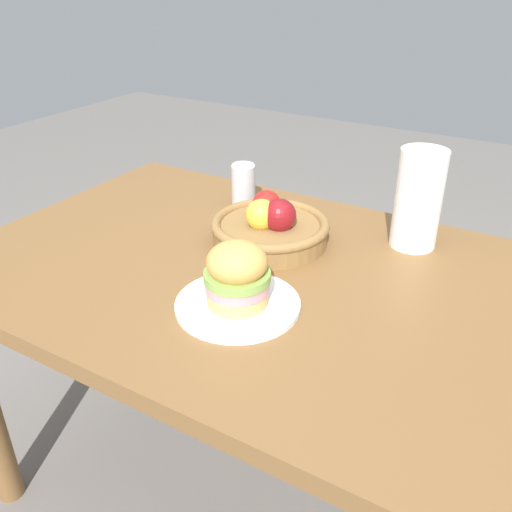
# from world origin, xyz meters

# --- Properties ---
(ground_plane) EXTENTS (8.00, 8.00, 0.00)m
(ground_plane) POSITION_xyz_m (0.00, 0.00, 0.00)
(ground_plane) COLOR slate
(dining_table) EXTENTS (1.40, 0.90, 0.75)m
(dining_table) POSITION_xyz_m (0.00, 0.00, 0.65)
(dining_table) COLOR brown
(dining_table) RESTS_ON ground_plane
(plate) EXTENTS (0.25, 0.25, 0.01)m
(plate) POSITION_xyz_m (0.04, -0.16, 0.76)
(plate) COLOR white
(plate) RESTS_ON dining_table
(sandwich) EXTENTS (0.13, 0.13, 0.13)m
(sandwich) POSITION_xyz_m (0.04, -0.16, 0.83)
(sandwich) COLOR #DBAD60
(sandwich) RESTS_ON plate
(soda_can) EXTENTS (0.07, 0.07, 0.13)m
(soda_can) POSITION_xyz_m (-0.22, 0.28, 0.81)
(soda_can) COLOR silver
(soda_can) RESTS_ON dining_table
(fruit_basket) EXTENTS (0.29, 0.29, 0.12)m
(fruit_basket) POSITION_xyz_m (-0.05, 0.13, 0.79)
(fruit_basket) COLOR olive
(fruit_basket) RESTS_ON dining_table
(paper_towel_roll) EXTENTS (0.11, 0.11, 0.24)m
(paper_towel_roll) POSITION_xyz_m (0.26, 0.29, 0.87)
(paper_towel_roll) COLOR white
(paper_towel_roll) RESTS_ON dining_table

